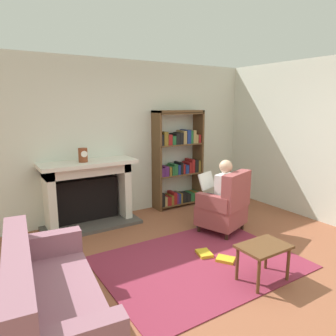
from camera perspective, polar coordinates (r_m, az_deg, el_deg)
ground at (r=3.93m, az=8.57°, el=-18.45°), size 14.00×14.00×0.00m
back_wall at (r=5.61m, az=-8.28°, el=5.24°), size 5.60×0.10×2.70m
side_wall_right at (r=6.24m, az=20.06°, el=5.29°), size 0.10×5.20×2.70m
area_rug at (r=4.13m, az=5.74°, el=-16.71°), size 2.40×1.80×0.01m
fireplace at (r=5.26m, az=-14.35°, el=-4.07°), size 1.54×0.64×1.07m
mantel_clock at (r=5.02m, az=-15.23°, el=2.28°), size 0.14×0.14×0.22m
bookshelf at (r=5.99m, az=1.91°, el=1.32°), size 0.99×0.32×1.84m
armchair_reading at (r=4.91m, az=10.41°, el=-6.80°), size 0.81×0.79×0.97m
seated_reader at (r=4.91m, az=9.28°, el=-4.37°), size 0.48×0.59×1.14m
sofa_floral at (r=3.00m, az=-20.72°, el=-22.31°), size 0.90×1.77×0.85m
side_table at (r=3.73m, az=17.00°, el=-14.24°), size 0.56×0.39×0.43m
scattered_books at (r=4.23m, az=8.43°, el=-15.61°), size 0.37×0.54×0.04m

